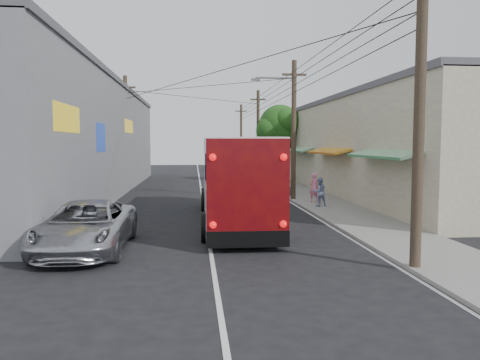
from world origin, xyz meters
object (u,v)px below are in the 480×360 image
object	(u,v)px
parked_car_mid	(260,176)
pedestrian_near	(314,187)
parked_car_far	(245,169)
pedestrian_far	(320,192)
jeepney	(86,226)
coach_bus	(234,179)
parked_suv	(272,183)

from	to	relation	value
parked_car_mid	pedestrian_near	size ratio (longest dim) A/B	2.87
parked_car_far	pedestrian_far	xyz separation A→B (m)	(1.26, -23.09, 0.10)
jeepney	coach_bus	bearing A→B (deg)	46.57
pedestrian_near	pedestrian_far	xyz separation A→B (m)	(-0.14, -1.73, -0.07)
parked_suv	parked_car_mid	size ratio (longest dim) A/B	1.08
parked_car_far	jeepney	bearing A→B (deg)	-112.18
pedestrian_near	pedestrian_far	world-z (taller)	pedestrian_near
jeepney	parked_suv	size ratio (longest dim) A/B	1.11
parked_suv	parked_car_mid	world-z (taller)	parked_car_mid
parked_suv	parked_car_mid	xyz separation A→B (m)	(0.00, 5.36, 0.06)
coach_bus	pedestrian_near	distance (m)	7.01
jeepney	pedestrian_far	world-z (taller)	pedestrian_far
jeepney	pedestrian_near	distance (m)	14.17
parked_car_mid	pedestrian_far	xyz separation A→B (m)	(1.26, -12.49, 0.06)
parked_car_far	coach_bus	bearing A→B (deg)	-104.63
parked_suv	pedestrian_far	distance (m)	7.24
jeepney	parked_car_mid	size ratio (longest dim) A/B	1.19
jeepney	parked_suv	world-z (taller)	jeepney
pedestrian_far	parked_car_mid	bearing A→B (deg)	-91.01
jeepney	parked_suv	bearing A→B (deg)	62.18
pedestrian_near	jeepney	bearing A→B (deg)	33.98
coach_bus	pedestrian_near	size ratio (longest dim) A/B	7.64
coach_bus	parked_car_mid	size ratio (longest dim) A/B	2.66
coach_bus	pedestrian_near	bearing A→B (deg)	47.23
parked_car_mid	parked_car_far	bearing A→B (deg)	83.24
parked_suv	pedestrian_far	bearing A→B (deg)	-79.41
jeepney	pedestrian_far	xyz separation A→B (m)	(9.66, 8.50, 0.09)
coach_bus	jeepney	size ratio (longest dim) A/B	2.23
coach_bus	pedestrian_far	size ratio (longest dim) A/B	8.41
pedestrian_near	pedestrian_far	distance (m)	1.74
jeepney	parked_car_far	size ratio (longest dim) A/B	1.22
parked_suv	pedestrian_near	xyz separation A→B (m)	(1.40, -5.40, 0.20)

